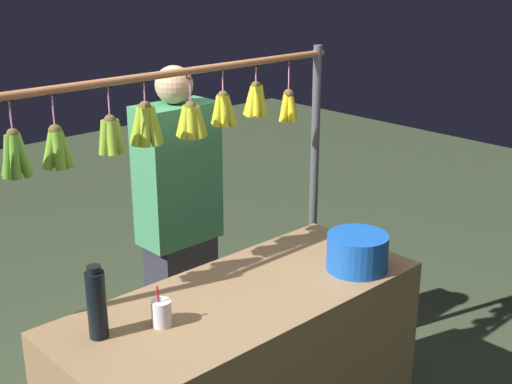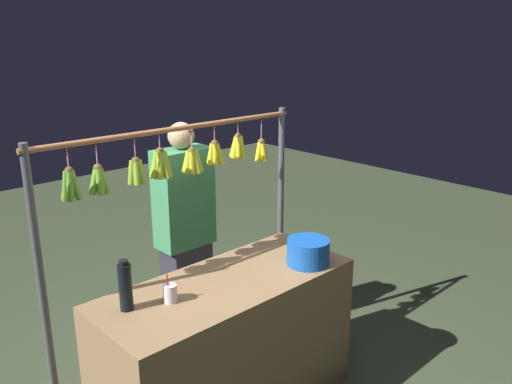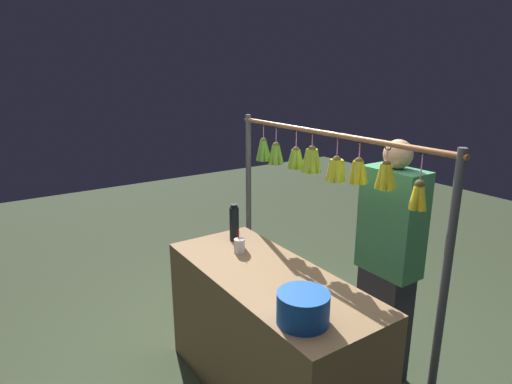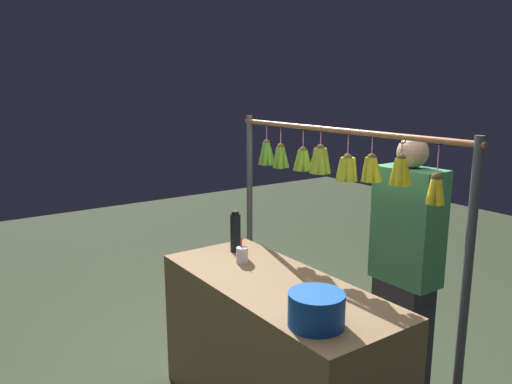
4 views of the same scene
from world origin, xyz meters
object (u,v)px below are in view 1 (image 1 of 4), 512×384
at_px(vendor_person, 180,234).
at_px(water_bottle, 97,303).
at_px(drink_cup, 162,313).
at_px(blue_bucket, 357,252).

bearing_deg(vendor_person, water_bottle, 38.04).
xyz_separation_m(water_bottle, drink_cup, (-0.21, 0.09, -0.08)).
relative_size(drink_cup, vendor_person, 0.10).
xyz_separation_m(blue_bucket, vendor_person, (0.25, -0.95, -0.13)).
bearing_deg(drink_cup, water_bottle, -22.44).
bearing_deg(vendor_person, drink_cup, 49.51).
height_order(water_bottle, blue_bucket, water_bottle).
height_order(water_bottle, drink_cup, water_bottle).
height_order(water_bottle, vendor_person, vendor_person).
distance_m(water_bottle, drink_cup, 0.25).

